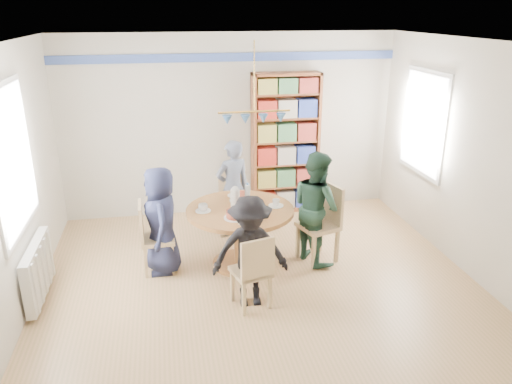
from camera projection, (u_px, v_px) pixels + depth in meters
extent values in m
plane|color=tan|center=(263.00, 291.00, 5.65)|extent=(5.00, 5.00, 0.00)
plane|color=white|center=(264.00, 43.00, 4.72)|extent=(5.00, 5.00, 0.00)
plane|color=beige|center=(230.00, 126.00, 7.49)|extent=(5.00, 0.00, 5.00)
plane|color=beige|center=(349.00, 314.00, 2.88)|extent=(5.00, 0.00, 5.00)
plane|color=beige|center=(6.00, 194.00, 4.75)|extent=(0.00, 5.00, 5.00)
plane|color=beige|center=(480.00, 165.00, 5.62)|extent=(0.00, 5.00, 5.00)
cube|color=#38519B|center=(229.00, 57.00, 7.12)|extent=(5.00, 0.02, 0.12)
cube|color=white|center=(12.00, 160.00, 4.94)|extent=(0.03, 1.32, 1.52)
cube|color=white|center=(14.00, 159.00, 4.94)|extent=(0.01, 1.20, 1.40)
cube|color=white|center=(424.00, 123.00, 6.74)|extent=(0.03, 1.12, 1.42)
cube|color=white|center=(423.00, 123.00, 6.74)|extent=(0.01, 1.00, 1.30)
cylinder|color=gold|center=(254.00, 77.00, 5.31)|extent=(0.01, 0.01, 0.75)
cylinder|color=gold|center=(254.00, 112.00, 5.44)|extent=(0.80, 0.02, 0.02)
cone|color=teal|center=(227.00, 120.00, 5.41)|extent=(0.11, 0.11, 0.10)
cone|color=teal|center=(245.00, 119.00, 5.45)|extent=(0.11, 0.11, 0.10)
cone|color=teal|center=(263.00, 118.00, 5.48)|extent=(0.11, 0.11, 0.10)
cone|color=teal|center=(281.00, 118.00, 5.52)|extent=(0.11, 0.11, 0.10)
cube|color=silver|center=(38.00, 270.00, 5.39)|extent=(0.10, 1.00, 0.60)
cube|color=silver|center=(36.00, 289.00, 5.03)|extent=(0.02, 0.06, 0.56)
cube|color=silver|center=(40.00, 279.00, 5.21)|extent=(0.02, 0.06, 0.56)
cube|color=silver|center=(44.00, 270.00, 5.40)|extent=(0.02, 0.06, 0.56)
cube|color=silver|center=(47.00, 261.00, 5.58)|extent=(0.02, 0.06, 0.56)
cube|color=silver|center=(51.00, 253.00, 5.76)|extent=(0.02, 0.06, 0.56)
cylinder|color=olive|center=(240.00, 210.00, 5.99)|extent=(1.30, 1.30, 0.05)
cylinder|color=olive|center=(240.00, 239.00, 6.12)|extent=(0.16, 0.16, 0.70)
cylinder|color=olive|center=(241.00, 263.00, 6.24)|extent=(0.70, 0.70, 0.04)
cube|color=#D7B684|center=(158.00, 239.00, 5.96)|extent=(0.40, 0.40, 0.05)
cube|color=#D7B684|center=(141.00, 223.00, 5.85)|extent=(0.05, 0.39, 0.46)
cube|color=#D7B684|center=(173.00, 260.00, 5.93)|extent=(0.04, 0.04, 0.40)
cube|color=#D7B684|center=(171.00, 248.00, 6.21)|extent=(0.04, 0.04, 0.40)
cube|color=#D7B684|center=(146.00, 263.00, 5.86)|extent=(0.04, 0.04, 0.40)
cube|color=#D7B684|center=(145.00, 251.00, 6.15)|extent=(0.04, 0.04, 0.40)
cube|color=#D7B684|center=(318.00, 226.00, 6.20)|extent=(0.55, 0.55, 0.05)
cube|color=#D7B684|center=(332.00, 204.00, 6.20)|extent=(0.17, 0.42, 0.52)
cube|color=#D7B684|center=(298.00, 241.00, 6.35)|extent=(0.05, 0.05, 0.44)
cube|color=#D7B684|center=(314.00, 252.00, 6.06)|extent=(0.05, 0.05, 0.44)
cube|color=#D7B684|center=(320.00, 236.00, 6.51)|extent=(0.05, 0.05, 0.44)
cube|color=#D7B684|center=(337.00, 246.00, 6.22)|extent=(0.05, 0.05, 0.44)
cube|color=#D7B684|center=(233.00, 206.00, 6.97)|extent=(0.43, 0.43, 0.05)
cube|color=#D7B684|center=(232.00, 186.00, 7.06)|extent=(0.39, 0.09, 0.46)
cube|color=#D7B684|center=(222.00, 225.00, 6.89)|extent=(0.04, 0.04, 0.40)
cube|color=#D7B684|center=(244.00, 224.00, 6.91)|extent=(0.04, 0.04, 0.40)
cube|color=#D7B684|center=(222.00, 216.00, 7.19)|extent=(0.04, 0.04, 0.40)
cube|color=#D7B684|center=(243.00, 215.00, 7.20)|extent=(0.04, 0.04, 0.40)
cube|color=#D7B684|center=(251.00, 272.00, 5.26)|extent=(0.46, 0.46, 0.04)
cube|color=#D7B684|center=(258.00, 260.00, 5.04)|extent=(0.37, 0.13, 0.44)
cube|color=#D7B684|center=(257.00, 279.00, 5.52)|extent=(0.04, 0.04, 0.38)
cube|color=#D7B684|center=(232.00, 285.00, 5.40)|extent=(0.04, 0.04, 0.38)
cube|color=#D7B684|center=(270.00, 292.00, 5.26)|extent=(0.04, 0.04, 0.38)
cube|color=#D7B684|center=(244.00, 299.00, 5.14)|extent=(0.04, 0.04, 0.38)
imported|color=#1A1E3A|center=(161.00, 221.00, 5.88)|extent=(0.46, 0.67, 1.31)
imported|color=#1C3829|center=(316.00, 207.00, 6.14)|extent=(0.71, 0.81, 1.41)
imported|color=gray|center=(233.00, 188.00, 6.87)|extent=(0.57, 0.46, 1.36)
imported|color=black|center=(250.00, 252.00, 5.21)|extent=(0.82, 0.50, 1.24)
cube|color=brown|center=(254.00, 146.00, 7.50)|extent=(0.04, 0.31, 2.14)
cube|color=brown|center=(316.00, 142.00, 7.67)|extent=(0.04, 0.31, 2.14)
cube|color=brown|center=(287.00, 74.00, 7.22)|extent=(1.02, 0.31, 0.04)
cube|color=brown|center=(284.00, 207.00, 7.94)|extent=(1.02, 0.31, 0.06)
cube|color=brown|center=(283.00, 142.00, 7.71)|extent=(1.02, 0.02, 2.14)
cube|color=brown|center=(284.00, 185.00, 7.81)|extent=(0.96, 0.28, 0.03)
cube|color=brown|center=(285.00, 163.00, 7.69)|extent=(0.96, 0.28, 0.03)
cube|color=brown|center=(285.00, 141.00, 7.56)|extent=(0.96, 0.28, 0.03)
cube|color=brown|center=(286.00, 118.00, 7.44)|extent=(0.96, 0.28, 0.03)
cube|color=brown|center=(286.00, 94.00, 7.32)|extent=(0.96, 0.28, 0.03)
cube|color=maroon|center=(266.00, 199.00, 7.81)|extent=(0.28, 0.22, 0.26)
cube|color=beige|center=(284.00, 198.00, 7.87)|extent=(0.28, 0.22, 0.26)
cube|color=#2A3E9A|center=(303.00, 197.00, 7.92)|extent=(0.28, 0.22, 0.26)
cube|color=#B4A948|center=(266.00, 178.00, 7.69)|extent=(0.28, 0.22, 0.26)
cube|color=#467E4D|center=(285.00, 177.00, 7.74)|extent=(0.28, 0.22, 0.26)
cube|color=maroon|center=(304.00, 175.00, 7.79)|extent=(0.28, 0.22, 0.26)
cube|color=maroon|center=(266.00, 156.00, 7.56)|extent=(0.28, 0.22, 0.26)
cube|color=beige|center=(285.00, 155.00, 7.62)|extent=(0.28, 0.22, 0.26)
cube|color=#2A3E9A|center=(305.00, 153.00, 7.67)|extent=(0.28, 0.22, 0.26)
cube|color=#B4A948|center=(266.00, 133.00, 7.44)|extent=(0.28, 0.22, 0.26)
cube|color=#467E4D|center=(286.00, 132.00, 7.49)|extent=(0.28, 0.22, 0.26)
cube|color=maroon|center=(305.00, 131.00, 7.55)|extent=(0.28, 0.22, 0.26)
cube|color=maroon|center=(266.00, 109.00, 7.32)|extent=(0.28, 0.22, 0.26)
cube|color=beige|center=(286.00, 108.00, 7.37)|extent=(0.28, 0.22, 0.26)
cube|color=#2A3E9A|center=(306.00, 107.00, 7.42)|extent=(0.28, 0.22, 0.26)
cube|color=#B4A948|center=(266.00, 86.00, 7.20)|extent=(0.28, 0.22, 0.22)
cube|color=#467E4D|center=(287.00, 85.00, 7.25)|extent=(0.28, 0.22, 0.22)
cube|color=maroon|center=(307.00, 85.00, 7.31)|extent=(0.28, 0.22, 0.22)
cylinder|color=white|center=(235.00, 198.00, 6.01)|extent=(0.11, 0.11, 0.22)
sphere|color=white|center=(235.00, 189.00, 5.97)|extent=(0.08, 0.08, 0.08)
cylinder|color=silver|center=(247.00, 195.00, 6.06)|extent=(0.06, 0.06, 0.26)
cylinder|color=teal|center=(247.00, 184.00, 6.01)|extent=(0.03, 0.03, 0.03)
cylinder|color=white|center=(240.00, 200.00, 6.23)|extent=(0.28, 0.28, 0.01)
cylinder|color=maroon|center=(240.00, 197.00, 6.21)|extent=(0.22, 0.22, 0.08)
cylinder|color=white|center=(236.00, 218.00, 5.71)|extent=(0.28, 0.28, 0.01)
cylinder|color=maroon|center=(236.00, 214.00, 5.70)|extent=(0.22, 0.22, 0.08)
cylinder|color=white|center=(203.00, 211.00, 5.91)|extent=(0.18, 0.18, 0.01)
imported|color=white|center=(203.00, 208.00, 5.89)|extent=(0.11, 0.11, 0.09)
cylinder|color=white|center=(276.00, 206.00, 6.06)|extent=(0.18, 0.18, 0.01)
imported|color=white|center=(276.00, 203.00, 6.05)|extent=(0.09, 0.09, 0.09)
cylinder|color=white|center=(235.00, 195.00, 6.39)|extent=(0.18, 0.18, 0.01)
imported|color=white|center=(235.00, 192.00, 6.38)|extent=(0.11, 0.11, 0.09)
cylinder|color=white|center=(246.00, 223.00, 5.58)|extent=(0.18, 0.18, 0.01)
imported|color=white|center=(246.00, 220.00, 5.56)|extent=(0.09, 0.09, 0.09)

